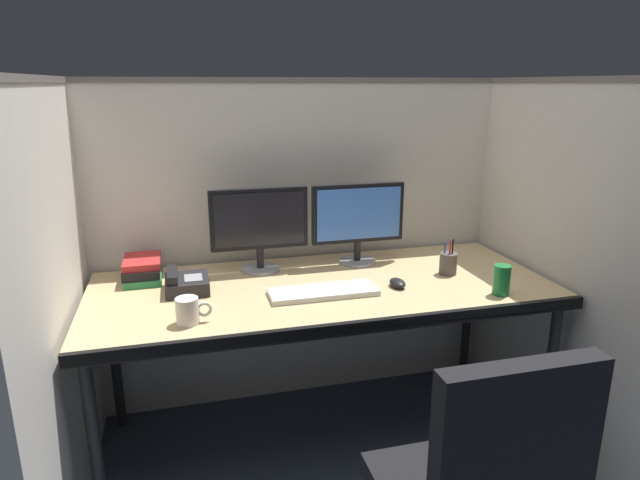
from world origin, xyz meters
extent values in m
cube|color=beige|center=(0.00, 0.74, 0.78)|extent=(2.20, 0.05, 1.55)
cube|color=#605B56|center=(0.00, 0.74, 1.56)|extent=(2.21, 0.06, 0.02)
cube|color=beige|center=(-0.99, 0.20, 0.78)|extent=(0.05, 1.40, 1.55)
cube|color=#605B56|center=(-0.99, 0.20, 1.56)|extent=(0.06, 1.41, 0.02)
cube|color=beige|center=(0.99, 0.20, 0.78)|extent=(0.05, 1.40, 1.55)
cube|color=#605B56|center=(0.99, 0.20, 1.56)|extent=(0.06, 1.41, 0.02)
cube|color=tan|center=(0.00, 0.30, 0.72)|extent=(1.90, 0.80, 0.04)
cube|color=black|center=(0.00, -0.09, 0.72)|extent=(1.90, 0.02, 0.05)
cylinder|color=black|center=(-0.89, -0.04, 0.35)|extent=(0.04, 0.04, 0.70)
cylinder|color=black|center=(0.89, -0.04, 0.35)|extent=(0.04, 0.04, 0.70)
cylinder|color=black|center=(-0.89, 0.64, 0.35)|extent=(0.04, 0.04, 0.70)
cylinder|color=black|center=(0.89, 0.64, 0.35)|extent=(0.04, 0.04, 0.70)
cube|color=black|center=(0.13, -0.87, 0.73)|extent=(0.40, 0.06, 0.48)
cylinder|color=gray|center=(-0.22, 0.55, 0.75)|extent=(0.17, 0.17, 0.01)
cylinder|color=black|center=(-0.22, 0.55, 0.80)|extent=(0.03, 0.03, 0.09)
cube|color=black|center=(-0.22, 0.55, 0.98)|extent=(0.43, 0.03, 0.27)
cube|color=black|center=(-0.22, 0.53, 0.98)|extent=(0.39, 0.01, 0.23)
cylinder|color=gray|center=(0.23, 0.54, 0.75)|extent=(0.17, 0.17, 0.01)
cylinder|color=black|center=(0.23, 0.54, 0.80)|extent=(0.03, 0.03, 0.09)
cube|color=black|center=(0.23, 0.54, 0.98)|extent=(0.43, 0.03, 0.27)
cube|color=#3F72D8|center=(0.23, 0.52, 0.98)|extent=(0.39, 0.01, 0.23)
cube|color=silver|center=(-0.03, 0.19, 0.75)|extent=(0.43, 0.15, 0.02)
ellipsoid|color=black|center=(0.29, 0.20, 0.76)|extent=(0.06, 0.10, 0.03)
cylinder|color=#59595B|center=(0.29, 0.21, 0.77)|extent=(0.01, 0.01, 0.01)
cylinder|color=#197233|center=(0.65, 0.01, 0.80)|extent=(0.07, 0.07, 0.12)
cylinder|color=silver|center=(-0.56, 0.05, 0.79)|extent=(0.08, 0.08, 0.09)
torus|color=silver|center=(-0.50, 0.05, 0.79)|extent=(0.06, 0.01, 0.06)
cube|color=#26723F|center=(-0.73, 0.54, 0.75)|extent=(0.15, 0.21, 0.03)
cube|color=black|center=(-0.73, 0.55, 0.79)|extent=(0.15, 0.21, 0.04)
cube|color=#B22626|center=(-0.73, 0.56, 0.82)|extent=(0.15, 0.21, 0.03)
cube|color=black|center=(-0.55, 0.37, 0.77)|extent=(0.17, 0.19, 0.06)
cube|color=black|center=(-0.60, 0.37, 0.81)|extent=(0.04, 0.17, 0.03)
cube|color=gray|center=(-0.52, 0.36, 0.80)|extent=(0.07, 0.09, 0.00)
cylinder|color=#4C4742|center=(0.56, 0.29, 0.79)|extent=(0.08, 0.08, 0.09)
cylinder|color=red|center=(0.56, 0.28, 0.82)|extent=(0.01, 0.01, 0.15)
cylinder|color=#263FB2|center=(0.55, 0.30, 0.82)|extent=(0.01, 0.01, 0.13)
cylinder|color=black|center=(0.58, 0.28, 0.83)|extent=(0.01, 0.01, 0.15)
camera|label=1|loc=(-0.56, -1.76, 1.55)|focal=30.69mm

